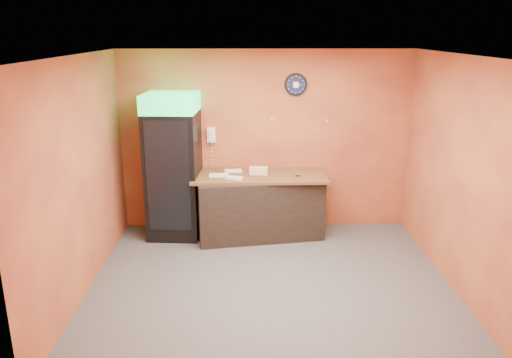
{
  "coord_description": "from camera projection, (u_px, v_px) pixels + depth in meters",
  "views": [
    {
      "loc": [
        -0.27,
        -5.62,
        3.08
      ],
      "look_at": [
        -0.17,
        0.6,
        1.2
      ],
      "focal_mm": 35.0,
      "sensor_mm": 36.0,
      "label": 1
    }
  ],
  "objects": [
    {
      "name": "sub_roll_stack",
      "position": [
        259.0,
        171.0,
        7.5
      ],
      "size": [
        0.29,
        0.13,
        0.12
      ],
      "rotation": [
        0.0,
        0.0,
        -0.13
      ],
      "color": "beige",
      "rests_on": "butcher_paper"
    },
    {
      "name": "beverage_cooler",
      "position": [
        173.0,
        169.0,
        7.48
      ],
      "size": [
        0.81,
        0.83,
        2.19
      ],
      "rotation": [
        0.0,
        0.0,
        -0.06
      ],
      "color": "black",
      "rests_on": "floor"
    },
    {
      "name": "wrapped_sandwich_left",
      "position": [
        219.0,
        175.0,
        7.4
      ],
      "size": [
        0.28,
        0.12,
        0.04
      ],
      "primitive_type": "cube",
      "rotation": [
        0.0,
        0.0,
        -0.04
      ],
      "color": "white",
      "rests_on": "butcher_paper"
    },
    {
      "name": "right_wall",
      "position": [
        461.0,
        177.0,
        5.9
      ],
      "size": [
        0.02,
        4.0,
        2.8
      ],
      "primitive_type": "cube",
      "color": "#CE733A",
      "rests_on": "floor"
    },
    {
      "name": "kitchen_tool",
      "position": [
        265.0,
        173.0,
        7.49
      ],
      "size": [
        0.06,
        0.06,
        0.06
      ],
      "primitive_type": "cylinder",
      "color": "silver",
      "rests_on": "butcher_paper"
    },
    {
      "name": "prep_counter",
      "position": [
        259.0,
        206.0,
        7.66
      ],
      "size": [
        1.98,
        1.12,
        0.94
      ],
      "primitive_type": "cube",
      "rotation": [
        0.0,
        0.0,
        0.16
      ],
      "color": "black",
      "rests_on": "floor"
    },
    {
      "name": "wrapped_sandwich_right",
      "position": [
        233.0,
        171.0,
        7.64
      ],
      "size": [
        0.26,
        0.12,
        0.04
      ],
      "primitive_type": "cube",
      "rotation": [
        0.0,
        0.0,
        0.07
      ],
      "color": "white",
      "rests_on": "butcher_paper"
    },
    {
      "name": "wall_phone",
      "position": [
        211.0,
        135.0,
        7.69
      ],
      "size": [
        0.13,
        0.11,
        0.23
      ],
      "color": "white",
      "rests_on": "back_wall"
    },
    {
      "name": "back_wall",
      "position": [
        265.0,
        141.0,
        7.79
      ],
      "size": [
        4.5,
        0.02,
        2.8
      ],
      "primitive_type": "cube",
      "color": "#CE733A",
      "rests_on": "floor"
    },
    {
      "name": "floor",
      "position": [
        270.0,
        284.0,
        6.28
      ],
      "size": [
        4.5,
        4.5,
        0.0
      ],
      "primitive_type": "plane",
      "color": "#47474C",
      "rests_on": "ground"
    },
    {
      "name": "ceiling",
      "position": [
        272.0,
        55.0,
        5.47
      ],
      "size": [
        4.5,
        4.0,
        0.02
      ],
      "primitive_type": "cube",
      "color": "white",
      "rests_on": "back_wall"
    },
    {
      "name": "wrapped_sandwich_mid",
      "position": [
        234.0,
        178.0,
        7.28
      ],
      "size": [
        0.27,
        0.19,
        0.04
      ],
      "primitive_type": "cube",
      "rotation": [
        0.0,
        0.0,
        -0.4
      ],
      "color": "white",
      "rests_on": "butcher_paper"
    },
    {
      "name": "left_wall",
      "position": [
        79.0,
        178.0,
        5.84
      ],
      "size": [
        0.02,
        4.0,
        2.8
      ],
      "primitive_type": "cube",
      "color": "#CE733A",
      "rests_on": "floor"
    },
    {
      "name": "butcher_paper",
      "position": [
        259.0,
        176.0,
        7.51
      ],
      "size": [
        2.03,
        0.86,
        0.04
      ],
      "primitive_type": "cube",
      "rotation": [
        0.0,
        0.0,
        0.01
      ],
      "color": "brown",
      "rests_on": "prep_counter"
    },
    {
      "name": "wall_clock",
      "position": [
        296.0,
        84.0,
        7.51
      ],
      "size": [
        0.34,
        0.06,
        0.34
      ],
      "color": "black",
      "rests_on": "back_wall"
    }
  ]
}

